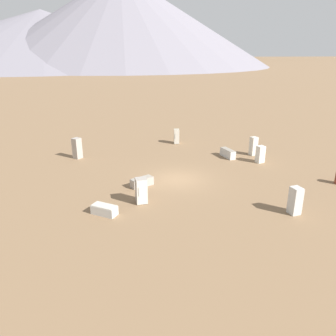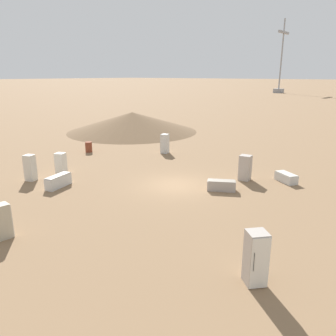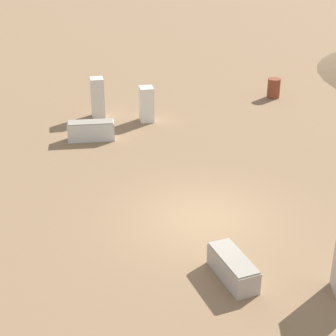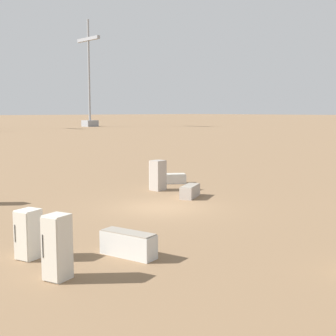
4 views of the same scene
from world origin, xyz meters
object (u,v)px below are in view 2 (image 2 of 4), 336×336
power_pylon_3 (280,71)px  discarded_fridge_8 (2,221)px  discarded_fridge_0 (221,185)px  discarded_fridge_7 (245,168)px  discarded_fridge_6 (30,168)px  discarded_fridge_2 (58,181)px  discarded_fridge_4 (256,258)px  rusty_barrel (89,147)px  discarded_fridge_5 (165,144)px  discarded_fridge_3 (61,163)px  discarded_fridge_1 (286,178)px

power_pylon_3 → discarded_fridge_8: 127.04m
discarded_fridge_0 → discarded_fridge_7: bearing=146.5°
discarded_fridge_0 → discarded_fridge_7: size_ratio=1.06×
discarded_fridge_6 → discarded_fridge_8: bearing=-146.7°
discarded_fridge_0 → discarded_fridge_6: 12.71m
power_pylon_3 → discarded_fridge_2: power_pylon_3 is taller
discarded_fridge_4 → discarded_fridge_8: discarded_fridge_4 is taller
discarded_fridge_7 → discarded_fridge_8: (14.15, -4.61, -0.08)m
discarded_fridge_0 → rusty_barrel: bearing=-125.6°
discarded_fridge_8 → discarded_fridge_5: bearing=111.4°
discarded_fridge_6 → discarded_fridge_5: bearing=-29.0°
discarded_fridge_0 → discarded_fridge_7: discarded_fridge_7 is taller
power_pylon_3 → discarded_fridge_5: size_ratio=15.31×
rusty_barrel → discarded_fridge_7: bearing=94.9°
power_pylon_3 → discarded_fridge_7: bearing=19.4°
discarded_fridge_4 → discarded_fridge_7: bearing=-110.5°
discarded_fridge_7 → discarded_fridge_3: bearing=-154.6°
discarded_fridge_2 → discarded_fridge_5: (-11.49, -0.62, 0.48)m
discarded_fridge_3 → rusty_barrel: 6.84m
discarded_fridge_4 → discarded_fridge_6: 16.65m
power_pylon_3 → discarded_fridge_6: (117.26, 26.84, -7.38)m
discarded_fridge_3 → discarded_fridge_1: bearing=-77.6°
discarded_fridge_5 → rusty_barrel: size_ratio=1.84×
discarded_fridge_2 → rusty_barrel: (-7.43, -6.34, 0.08)m
discarded_fridge_0 → discarded_fridge_6: discarded_fridge_6 is taller
discarded_fridge_3 → discarded_fridge_7: discarded_fridge_7 is taller
discarded_fridge_0 → discarded_fridge_3: bearing=-99.1°
discarded_fridge_1 → discarded_fridge_4: discarded_fridge_4 is taller
discarded_fridge_1 → discarded_fridge_5: size_ratio=0.99×
discarded_fridge_6 → discarded_fridge_8: (5.06, 6.63, -0.10)m
discarded_fridge_4 → discarded_fridge_6: bearing=-52.2°
discarded_fridge_4 → rusty_barrel: discarded_fridge_4 is taller
discarded_fridge_0 → discarded_fridge_3: 11.57m
discarded_fridge_0 → rusty_barrel: size_ratio=1.92×
discarded_fridge_8 → discarded_fridge_6: bearing=148.7°
discarded_fridge_1 → discarded_fridge_6: discarded_fridge_6 is taller
power_pylon_3 → discarded_fridge_0: 117.57m
discarded_fridge_4 → discarded_fridge_0: bearing=-101.4°
discarded_fridge_8 → rusty_barrel: 16.51m
discarded_fridge_1 → discarded_fridge_6: (10.40, -13.60, 0.59)m
discarded_fridge_5 → discarded_fridge_4: bearing=-143.6°
power_pylon_3 → discarded_fridge_7: (108.18, 38.08, -7.41)m
discarded_fridge_0 → discarded_fridge_7: 2.89m
discarded_fridge_3 → rusty_barrel: bearing=16.1°
power_pylon_3 → rusty_barrel: power_pylon_3 is taller
discarded_fridge_1 → discarded_fridge_3: (8.19, -13.38, 0.46)m
power_pylon_3 → discarded_fridge_4: (118.53, 43.44, -7.31)m
discarded_fridge_6 → rusty_barrel: (-7.80, -3.72, -0.41)m
discarded_fridge_3 → discarded_fridge_6: discarded_fridge_6 is taller
discarded_fridge_3 → discarded_fridge_0: bearing=-88.6°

